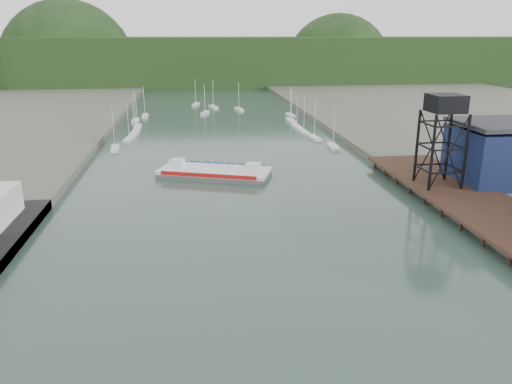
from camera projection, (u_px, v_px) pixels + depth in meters
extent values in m
cube|color=black|center=(488.00, 209.00, 77.45)|extent=(14.00, 70.00, 0.50)
cylinder|color=black|center=(451.00, 218.00, 77.04)|extent=(0.60, 0.60, 2.20)
cylinder|color=black|center=(432.00, 153.00, 84.24)|extent=(0.50, 0.50, 13.00)
cylinder|color=black|center=(466.00, 152.00, 84.98)|extent=(0.50, 0.50, 13.00)
cylinder|color=black|center=(417.00, 146.00, 89.91)|extent=(0.50, 0.50, 13.00)
cylinder|color=black|center=(448.00, 145.00, 90.65)|extent=(0.50, 0.50, 13.00)
cube|color=black|center=(446.00, 103.00, 85.02)|extent=(5.50, 5.50, 3.00)
cube|color=#0D1039|center=(511.00, 155.00, 91.80)|extent=(20.00, 14.00, 10.00)
cube|color=silver|center=(115.00, 149.00, 125.61)|extent=(2.67, 7.65, 0.90)
cube|color=silver|center=(129.00, 139.00, 136.67)|extent=(2.81, 7.67, 0.90)
cube|color=silver|center=(135.00, 133.00, 145.12)|extent=(2.35, 7.59, 0.90)
cube|color=silver|center=(138.00, 127.00, 154.48)|extent=(2.01, 7.50, 0.90)
cube|color=silver|center=(136.00, 121.00, 165.82)|extent=(2.00, 7.50, 0.90)
cube|color=silver|center=(145.00, 116.00, 175.41)|extent=(2.16, 7.54, 0.90)
cube|color=silver|center=(333.00, 147.00, 127.81)|extent=(2.53, 7.62, 0.90)
cube|color=silver|center=(314.00, 138.00, 138.40)|extent=(2.76, 7.67, 0.90)
cube|color=silver|center=(304.00, 132.00, 146.57)|extent=(2.22, 7.56, 0.90)
cube|color=silver|center=(297.00, 127.00, 155.05)|extent=(2.18, 7.54, 0.90)
cube|color=silver|center=(291.00, 121.00, 165.58)|extent=(2.46, 7.61, 0.90)
cube|color=silver|center=(290.00, 115.00, 176.82)|extent=(2.48, 7.61, 0.90)
cube|color=silver|center=(205.00, 113.00, 181.64)|extent=(3.78, 7.76, 0.90)
cube|color=silver|center=(239.00, 109.00, 190.83)|extent=(3.31, 7.74, 0.90)
cube|color=silver|center=(213.00, 107.00, 197.23)|extent=(3.76, 7.76, 0.90)
cube|color=silver|center=(196.00, 104.00, 203.95)|extent=(3.40, 7.74, 0.90)
cube|color=black|center=(202.00, 61.00, 310.79)|extent=(500.00, 120.00, 28.00)
sphere|color=black|center=(70.00, 68.00, 302.14)|extent=(80.00, 80.00, 80.00)
sphere|color=black|center=(337.00, 68.00, 333.16)|extent=(70.00, 70.00, 70.00)
cube|color=#515154|center=(215.00, 174.00, 102.25)|extent=(23.99, 15.93, 0.89)
cube|color=silver|center=(214.00, 171.00, 102.01)|extent=(23.99, 15.93, 0.71)
cube|color=#B31614|center=(208.00, 176.00, 97.76)|extent=(18.50, 6.76, 0.80)
cube|color=navy|center=(221.00, 164.00, 106.14)|extent=(18.50, 6.76, 0.80)
cube|color=silver|center=(177.00, 163.00, 103.31)|extent=(3.42, 3.42, 1.78)
cube|color=silver|center=(253.00, 168.00, 100.05)|extent=(3.42, 3.42, 1.78)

